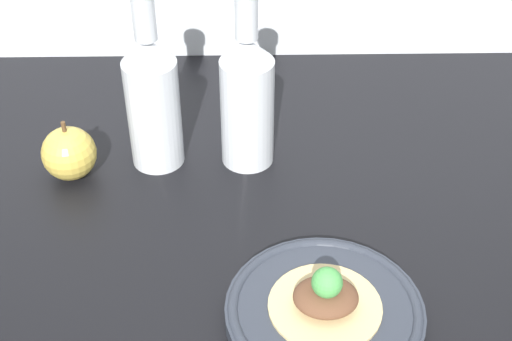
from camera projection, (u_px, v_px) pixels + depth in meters
ground_plane at (288, 263)px, 93.70cm from camera, size 180.00×110.00×4.00cm
plate at (324, 311)px, 83.02cm from camera, size 23.35×23.35×2.37cm
plated_food at (326, 297)px, 81.49cm from camera, size 13.28×13.28×5.98cm
cider_bottle_left at (152, 97)px, 101.11cm from camera, size 7.78×7.78×28.50cm
cider_bottle_right at (247, 96)px, 101.31cm from camera, size 7.78×7.78×28.50cm
apple at (69, 153)px, 102.59cm from camera, size 7.90×7.90×9.41cm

